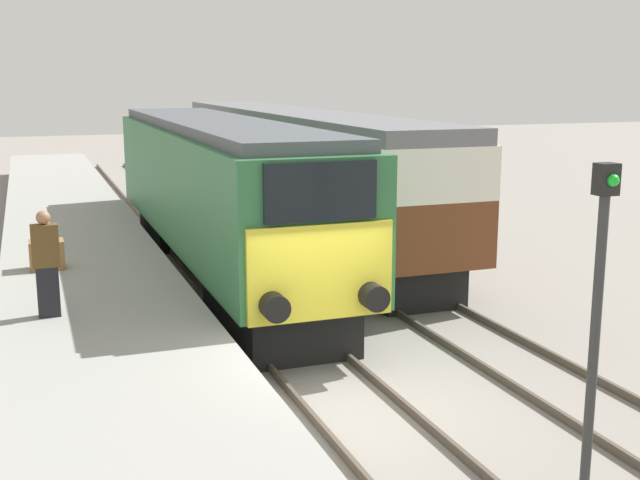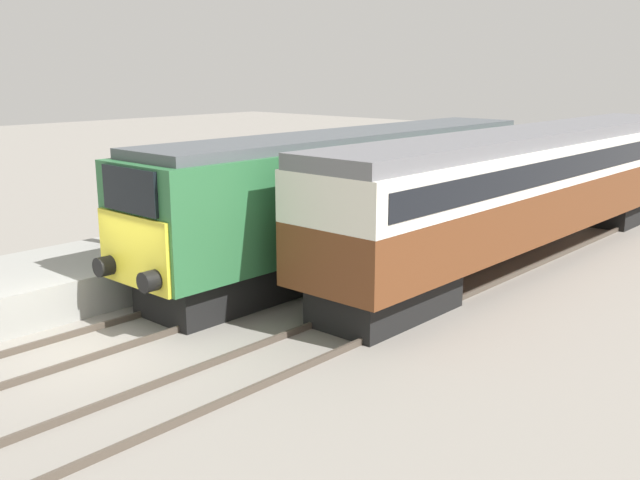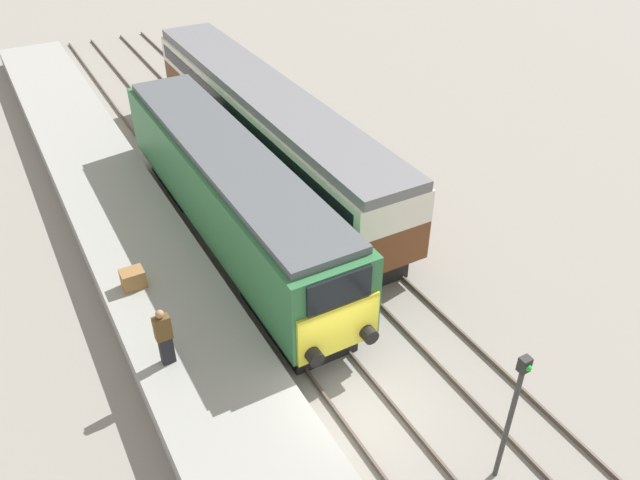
{
  "view_description": "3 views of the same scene",
  "coord_description": "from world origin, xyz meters",
  "px_view_note": "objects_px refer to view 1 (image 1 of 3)",
  "views": [
    {
      "loc": [
        -4.35,
        -10.42,
        4.91
      ],
      "look_at": [
        0.0,
        1.42,
        2.32
      ],
      "focal_mm": 45.0,
      "sensor_mm": 36.0,
      "label": 1
    },
    {
      "loc": [
        12.8,
        -6.82,
        5.56
      ],
      "look_at": [
        1.7,
        5.42,
        1.6
      ],
      "focal_mm": 40.0,
      "sensor_mm": 36.0,
      "label": 2
    },
    {
      "loc": [
        -6.39,
        -8.97,
        13.31
      ],
      "look_at": [
        1.7,
        5.42,
        1.6
      ],
      "focal_mm": 35.0,
      "sensor_mm": 36.0,
      "label": 3
    }
  ],
  "objects_px": {
    "locomotive": "(217,189)",
    "passenger_carriage": "(294,160)",
    "signal_post": "(598,303)",
    "luggage_crate": "(47,255)",
    "person_on_platform": "(46,264)"
  },
  "relations": [
    {
      "from": "locomotive",
      "to": "person_on_platform",
      "type": "distance_m",
      "value": 6.84
    },
    {
      "from": "locomotive",
      "to": "passenger_carriage",
      "type": "relative_size",
      "value": 0.81
    },
    {
      "from": "passenger_carriage",
      "to": "signal_post",
      "type": "bearing_deg",
      "value": -95.98
    },
    {
      "from": "signal_post",
      "to": "passenger_carriage",
      "type": "bearing_deg",
      "value": 84.02
    },
    {
      "from": "person_on_platform",
      "to": "signal_post",
      "type": "xyz_separation_m",
      "value": [
        5.86,
        -6.52,
        0.51
      ]
    },
    {
      "from": "passenger_carriage",
      "to": "person_on_platform",
      "type": "bearing_deg",
      "value": -127.92
    },
    {
      "from": "passenger_carriage",
      "to": "luggage_crate",
      "type": "height_order",
      "value": "passenger_carriage"
    },
    {
      "from": "passenger_carriage",
      "to": "luggage_crate",
      "type": "distance_m",
      "value": 9.73
    },
    {
      "from": "luggage_crate",
      "to": "signal_post",
      "type": "bearing_deg",
      "value": -60.19
    },
    {
      "from": "person_on_platform",
      "to": "luggage_crate",
      "type": "distance_m",
      "value": 3.63
    },
    {
      "from": "signal_post",
      "to": "luggage_crate",
      "type": "xyz_separation_m",
      "value": [
        -5.78,
        10.1,
        -1.11
      ]
    },
    {
      "from": "locomotive",
      "to": "luggage_crate",
      "type": "distance_m",
      "value": 4.58
    },
    {
      "from": "locomotive",
      "to": "luggage_crate",
      "type": "bearing_deg",
      "value": -155.61
    },
    {
      "from": "signal_post",
      "to": "luggage_crate",
      "type": "bearing_deg",
      "value": 119.81
    },
    {
      "from": "passenger_carriage",
      "to": "luggage_crate",
      "type": "xyz_separation_m",
      "value": [
        -7.48,
        -6.12,
        -1.12
      ]
    }
  ]
}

